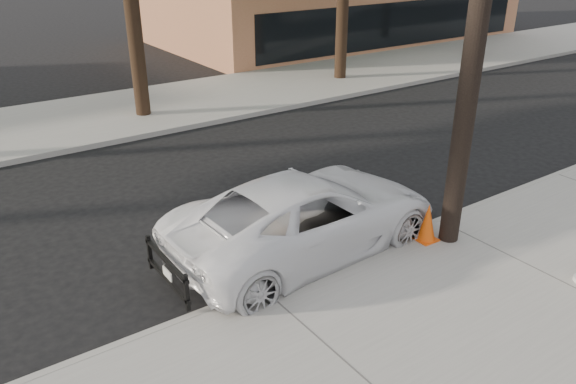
% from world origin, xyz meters
% --- Properties ---
extents(ground, '(120.00, 120.00, 0.00)m').
position_xyz_m(ground, '(0.00, 0.00, 0.00)').
color(ground, black).
rests_on(ground, ground).
extents(near_sidewalk, '(90.00, 4.40, 0.15)m').
position_xyz_m(near_sidewalk, '(0.00, -4.30, 0.07)').
color(near_sidewalk, gray).
rests_on(near_sidewalk, ground).
extents(far_sidewalk, '(90.00, 5.00, 0.15)m').
position_xyz_m(far_sidewalk, '(0.00, 8.50, 0.07)').
color(far_sidewalk, gray).
rests_on(far_sidewalk, ground).
extents(curb_near, '(90.00, 0.12, 0.16)m').
position_xyz_m(curb_near, '(0.00, -2.10, 0.07)').
color(curb_near, '#9E9B93').
rests_on(curb_near, ground).
extents(police_cruiser, '(5.13, 2.54, 1.40)m').
position_xyz_m(police_cruiser, '(1.41, -1.34, 0.70)').
color(police_cruiser, white).
rests_on(police_cruiser, ground).
extents(traffic_cone, '(0.37, 0.37, 0.71)m').
position_xyz_m(traffic_cone, '(3.23, -2.50, 0.49)').
color(traffic_cone, '#FF580D').
rests_on(traffic_cone, near_sidewalk).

